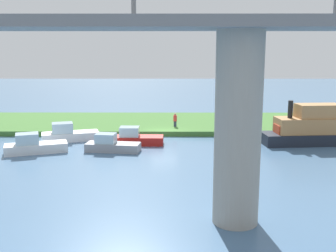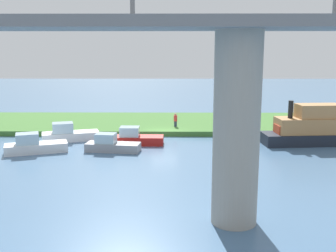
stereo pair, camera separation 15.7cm
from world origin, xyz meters
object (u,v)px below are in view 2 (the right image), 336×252
(person_on_bank, at_px, (175,120))
(skiff_small, at_px, (34,146))
(riverboat_paddlewheel, at_px, (69,134))
(motorboat_red, at_px, (309,128))
(houseboat_blue, at_px, (135,138))
(pontoon_yellow, at_px, (111,145))
(mooring_post, at_px, (223,124))
(bridge_pylon, at_px, (236,130))

(person_on_bank, distance_m, skiff_small, 14.64)
(person_on_bank, height_order, riverboat_paddlewheel, person_on_bank)
(motorboat_red, distance_m, riverboat_paddlewheel, 21.76)
(houseboat_blue, xyz_separation_m, skiff_small, (7.97, 3.01, 0.02))
(pontoon_yellow, relative_size, skiff_small, 0.89)
(motorboat_red, bearing_deg, riverboat_paddlewheel, -3.29)
(mooring_post, relative_size, skiff_small, 0.17)
(person_on_bank, xyz_separation_m, houseboat_blue, (3.65, 5.88, -0.64))
(mooring_post, distance_m, riverboat_paddlewheel, 15.04)
(person_on_bank, xyz_separation_m, mooring_post, (-4.75, 1.08, -0.27))
(mooring_post, bearing_deg, bridge_pylon, 84.26)
(skiff_small, relative_size, riverboat_paddlewheel, 0.96)
(houseboat_blue, relative_size, skiff_small, 0.91)
(bridge_pylon, distance_m, person_on_bank, 22.64)
(skiff_small, bearing_deg, person_on_bank, -142.59)
(person_on_bank, height_order, motorboat_red, motorboat_red)
(riverboat_paddlewheel, bearing_deg, motorboat_red, 176.71)
(mooring_post, bearing_deg, pontoon_yellow, 35.67)
(motorboat_red, bearing_deg, houseboat_blue, 0.58)
(mooring_post, bearing_deg, houseboat_blue, 29.75)
(motorboat_red, bearing_deg, pontoon_yellow, 8.73)
(houseboat_blue, xyz_separation_m, riverboat_paddlewheel, (6.25, -1.41, 0.05))
(houseboat_blue, bearing_deg, motorboat_red, -179.42)
(bridge_pylon, height_order, riverboat_paddlewheel, bridge_pylon)
(pontoon_yellow, relative_size, riverboat_paddlewheel, 0.85)
(bridge_pylon, relative_size, mooring_post, 10.64)
(mooring_post, relative_size, pontoon_yellow, 0.19)
(bridge_pylon, bearing_deg, person_on_bank, -83.28)
(pontoon_yellow, xyz_separation_m, skiff_small, (6.22, 0.53, 0.05))
(person_on_bank, distance_m, riverboat_paddlewheel, 10.88)
(bridge_pylon, relative_size, skiff_small, 1.76)
(houseboat_blue, height_order, skiff_small, skiff_small)
(bridge_pylon, bearing_deg, pontoon_yellow, -59.97)
(person_on_bank, xyz_separation_m, motorboat_red, (-11.80, 5.72, 0.25))
(bridge_pylon, bearing_deg, riverboat_paddlewheel, -54.82)
(bridge_pylon, xyz_separation_m, motorboat_red, (-9.18, -16.52, -3.13))
(bridge_pylon, distance_m, pontoon_yellow, 16.53)
(pontoon_yellow, height_order, skiff_small, skiff_small)
(person_on_bank, height_order, skiff_small, person_on_bank)
(mooring_post, xyz_separation_m, houseboat_blue, (8.40, 4.80, -0.37))
(motorboat_red, xyz_separation_m, skiff_small, (23.42, 3.17, -0.87))
(mooring_post, height_order, pontoon_yellow, pontoon_yellow)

